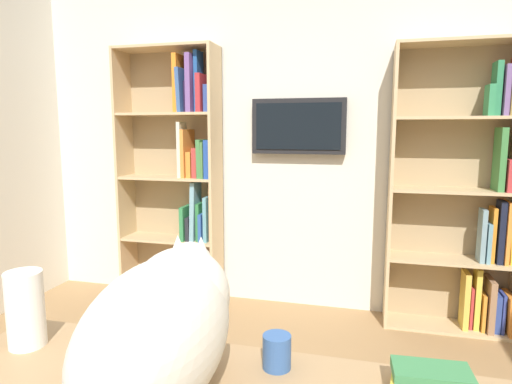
% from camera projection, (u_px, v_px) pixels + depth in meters
% --- Properties ---
extents(wall_back, '(4.52, 0.06, 2.70)m').
position_uv_depth(wall_back, '(305.00, 136.00, 3.35)').
color(wall_back, silver).
rests_on(wall_back, ground).
extents(bookshelf_left, '(0.87, 0.28, 1.98)m').
position_uv_depth(bookshelf_left, '(472.00, 196.00, 2.96)').
color(bookshelf_left, tan).
rests_on(bookshelf_left, ground).
extents(bookshelf_right, '(0.82, 0.28, 2.04)m').
position_uv_depth(bookshelf_right, '(182.00, 175.00, 3.48)').
color(bookshelf_right, tan).
rests_on(bookshelf_right, ground).
extents(wall_mounted_tv, '(0.71, 0.07, 0.42)m').
position_uv_depth(wall_mounted_tv, '(298.00, 126.00, 3.27)').
color(wall_mounted_tv, black).
extents(cat, '(0.33, 0.70, 0.37)m').
position_uv_depth(cat, '(165.00, 324.00, 1.06)').
color(cat, silver).
rests_on(cat, desk).
extents(paper_towel_roll, '(0.11, 0.11, 0.24)m').
position_uv_depth(paper_towel_roll, '(25.00, 309.00, 1.33)').
color(paper_towel_roll, white).
rests_on(paper_towel_roll, desk).
extents(coffee_mug, '(0.08, 0.08, 0.10)m').
position_uv_depth(coffee_mug, '(277.00, 352.00, 1.21)').
color(coffee_mug, '#335999').
rests_on(coffee_mug, desk).
extents(desk_book_stack, '(0.20, 0.15, 0.08)m').
position_uv_depth(desk_book_stack, '(429.00, 382.00, 1.08)').
color(desk_book_stack, gold).
rests_on(desk_book_stack, desk).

